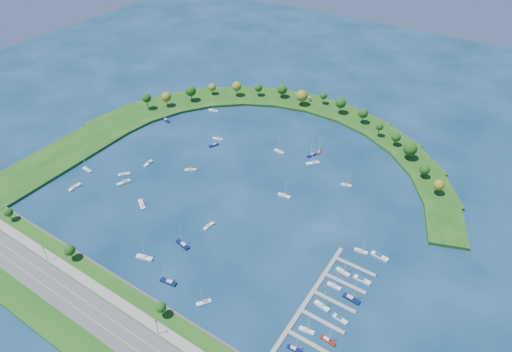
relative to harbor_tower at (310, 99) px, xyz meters
The scene contains 39 objects.
ground 120.86m from the harbor_tower, 82.90° to the right, with size 700.00×700.00×0.00m, color #072B44.
south_shoreline 243.23m from the harbor_tower, 86.47° to the right, with size 420.00×43.10×11.60m.
breakwater 77.82m from the harbor_tower, 113.81° to the right, with size 286.74×247.64×2.00m.
breakwater_trees 32.68m from the harbor_tower, 90.24° to the right, with size 238.08×93.89×13.96m.
harbor_tower is the anchor object (origin of this frame).
dock_system 206.81m from the harbor_tower, 61.01° to the right, with size 24.28×82.00×1.60m.
moored_boat_0 113.13m from the harbor_tower, 50.19° to the right, with size 7.30×3.87×10.34m.
moored_boat_1 74.11m from the harbor_tower, 56.96° to the right, with size 3.62×6.89×9.76m.
moored_boat_2 78.66m from the harbor_tower, 61.26° to the right, with size 5.03×7.88×11.26m.
moored_boat_3 82.87m from the harbor_tower, 137.46° to the right, with size 8.46×4.35×11.98m.
moored_boat_4 79.15m from the harbor_tower, 78.39° to the right, with size 8.14×2.86×11.74m.
moored_boat_5 186.80m from the harbor_tower, 84.73° to the right, with size 9.71×4.34×13.80m.
moored_boat_6 167.53m from the harbor_tower, 83.05° to the right, with size 3.01×7.77×11.13m.
moored_boat_7 200.37m from the harbor_tower, 112.06° to the right, with size 2.55×8.87×13.02m.
moored_boat_8 150.08m from the harbor_tower, 110.99° to the right, with size 2.90×8.13×11.71m.
moored_boat_9 122.19m from the harbor_tower, 132.90° to the right, with size 8.03×4.32×11.37m.
moored_boat_10 211.74m from the harbor_tower, 82.39° to the right, with size 9.26×3.81×13.21m.
moored_boat_11 176.16m from the harbor_tower, 98.58° to the right, with size 9.66×7.54×14.31m.
moored_boat_12 168.83m from the harbor_tower, 110.30° to the right, with size 6.81×7.65×11.81m.
moored_boat_13 132.11m from the harbor_tower, 100.48° to the right, with size 7.65×6.68×11.72m.
moored_boat_14 204.88m from the harbor_tower, 88.34° to the right, with size 9.73×5.08×13.78m.
moored_boat_15 126.34m from the harbor_tower, 69.74° to the right, with size 8.65×3.44×12.37m.
moored_boat_16 94.20m from the harbor_tower, 109.76° to the right, with size 8.25×4.26×11.67m.
moored_boat_17 88.47m from the harbor_tower, 60.82° to the right, with size 8.42×8.64×13.86m.
moored_boat_18 215.97m from the harbor_tower, 76.31° to the right, with size 6.10×7.25×10.97m.
moored_boat_19 188.17m from the harbor_tower, 116.42° to the right, with size 8.06×2.95×11.59m.
moored_boat_20 172.84m from the harbor_tower, 107.51° to the right, with size 5.85×9.12×13.05m.
moored_boat_21 101.29m from the harbor_tower, 106.63° to the right, with size 5.34×7.74×11.17m.
docked_boat_0 230.19m from the harbor_tower, 64.12° to the right, with size 7.36×2.61×10.61m.
docked_boat_2 220.08m from the harbor_tower, 62.84° to the right, with size 7.64×3.16×10.90m.
docked_boat_3 224.49m from the harbor_tower, 60.37° to the right, with size 7.68×2.82×11.04m.
docked_boat_4 206.09m from the harbor_tower, 60.82° to the right, with size 8.37×3.47×11.93m.
docked_boat_5 212.96m from the harbor_tower, 58.61° to the right, with size 7.74×3.01×1.54m.
docked_boat_6 193.90m from the harbor_tower, 58.79° to the right, with size 7.47×2.12×10.97m.
docked_boat_7 201.60m from the harbor_tower, 56.61° to the right, with size 8.99×3.11×12.99m.
docked_boat_8 184.66m from the harbor_tower, 57.04° to the right, with size 8.13×3.36×11.60m.
docked_boat_9 190.11m from the harbor_tower, 54.31° to the right, with size 9.20×2.78×1.87m.
docked_boat_10 170.59m from the harbor_tower, 52.91° to the right, with size 7.62×2.83×10.95m.
docked_boat_11 175.28m from the harbor_tower, 49.94° to the right, with size 9.96×3.74×1.98m.
Camera 1 is at (127.99, -184.19, 180.30)m, focal length 30.40 mm.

